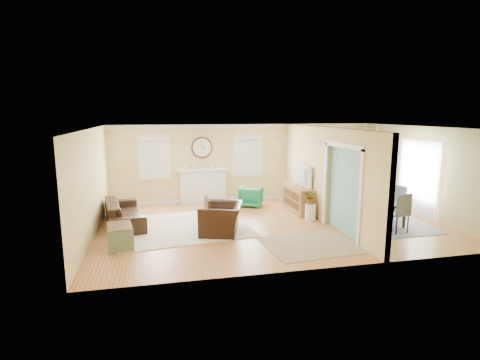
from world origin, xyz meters
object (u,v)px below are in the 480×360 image
eames_chair (221,219)px  dining_table (373,210)px  sofa (124,213)px  credenza (299,199)px  green_chair (251,196)px

eames_chair → dining_table: 4.31m
sofa → dining_table: 6.82m
eames_chair → dining_table: (4.31, 0.17, -0.05)m
sofa → eames_chair: (2.43, -1.27, 0.04)m
sofa → credenza: (5.09, 0.29, 0.07)m
credenza → dining_table: bearing=-40.3°
sofa → green_chair: sofa is taller
sofa → eames_chair: 2.74m
dining_table → eames_chair: bearing=90.3°
green_chair → credenza: credenza is taller
sofa → green_chair: 4.02m
green_chair → dining_table: size_ratio=0.39×
green_chair → dining_table: (2.92, -2.34, 0.00)m
green_chair → dining_table: dining_table is taller
eames_chair → green_chair: bearing=167.8°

